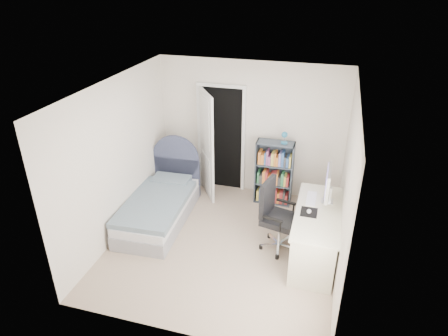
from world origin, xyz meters
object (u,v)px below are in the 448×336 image
(floor_lamp, at_px, (205,161))
(bookcase, at_px, (274,175))
(desk, at_px, (316,231))
(bed, at_px, (160,205))
(nightstand, at_px, (177,166))
(office_chair, at_px, (275,212))

(floor_lamp, xyz_separation_m, bookcase, (1.38, -0.23, 0.01))
(floor_lamp, xyz_separation_m, desk, (2.24, -1.59, -0.11))
(bed, distance_m, floor_lamp, 1.39)
(nightstand, height_order, floor_lamp, floor_lamp)
(bed, relative_size, nightstand, 3.17)
(bed, height_order, desk, desk)
(nightstand, xyz_separation_m, floor_lamp, (0.55, 0.11, 0.12))
(office_chair, bearing_deg, desk, -4.92)
(bed, height_order, floor_lamp, floor_lamp)
(nightstand, xyz_separation_m, office_chair, (2.17, -1.43, 0.21))
(bookcase, height_order, desk, bookcase)
(floor_lamp, height_order, bookcase, bookcase)
(office_chair, bearing_deg, nightstand, 146.64)
(nightstand, height_order, office_chair, office_chair)
(floor_lamp, xyz_separation_m, office_chair, (1.61, -1.53, 0.08))
(nightstand, relative_size, bookcase, 0.44)
(floor_lamp, distance_m, bookcase, 1.40)
(bookcase, height_order, office_chair, bookcase)
(nightstand, bearing_deg, office_chair, -33.36)
(floor_lamp, bearing_deg, bed, -106.22)
(floor_lamp, distance_m, office_chair, 2.23)
(floor_lamp, bearing_deg, office_chair, -43.62)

